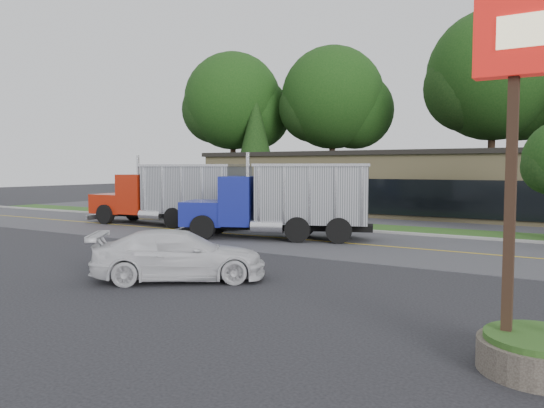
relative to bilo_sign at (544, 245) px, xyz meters
The scene contains 15 objects.
ground 10.98m from the bilo_sign, 166.61° to the left, with size 140.00×140.00×0.00m, color #323237.
road 15.70m from the bilo_sign, 132.40° to the left, with size 60.00×8.00×0.02m, color #55555A.
center_line 15.70m from the bilo_sign, 132.40° to the left, with size 60.00×0.12×0.01m, color gold.
curb 19.00m from the bilo_sign, 123.77° to the left, with size 60.00×0.30×0.12m, color #9E9E99.
grass_verge 20.51m from the bilo_sign, 120.96° to the left, with size 60.00×3.40×0.03m, color #214D1A.
far_parking 24.91m from the bilo_sign, 115.02° to the left, with size 60.00×7.00×0.02m, color #55555A.
strip_mall 29.74m from the bilo_sign, 106.61° to the left, with size 32.00×12.00×4.00m, color tan.
bilo_sign is the anchor object (origin of this frame).
tree_far_a 46.62m from the bilo_sign, 131.23° to the left, with size 10.26×9.66×14.64m.
tree_far_b 42.51m from the bilo_sign, 119.05° to the left, with size 10.15×9.55×14.47m.
tree_far_c 38.03m from the bilo_sign, 99.81° to the left, with size 11.02×10.37×15.72m.
evergreen_left 42.09m from the bilo_sign, 129.19° to the left, with size 4.54×4.54×10.32m.
dump_truck_red 22.84m from the bilo_sign, 145.80° to the left, with size 9.85×3.24×3.36m.
dump_truck_blue 15.94m from the bilo_sign, 134.16° to the left, with size 8.72×5.26×3.36m.
rally_car 9.83m from the bilo_sign, 166.21° to the left, with size 1.99×4.91×1.42m, color silver.
Camera 1 is at (11.12, -11.66, 3.24)m, focal length 35.00 mm.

